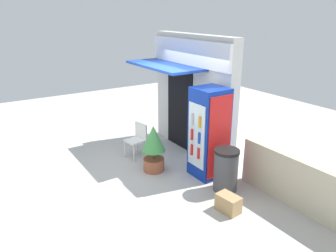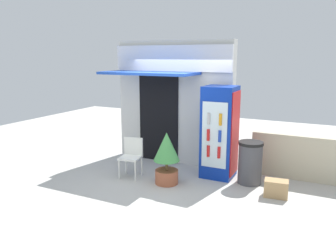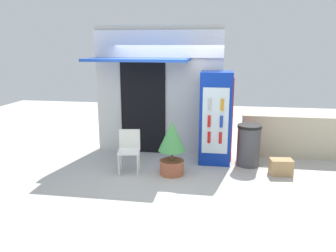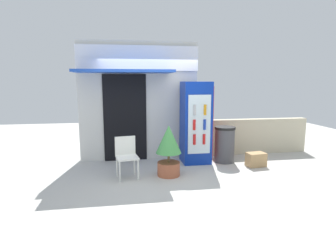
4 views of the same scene
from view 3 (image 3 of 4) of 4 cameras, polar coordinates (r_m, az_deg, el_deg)
ground at (r=6.78m, az=-1.29°, el=-8.04°), size 16.00×16.00×0.00m
storefront_building at (r=7.82m, az=-1.77°, el=6.57°), size 2.94×1.25×2.94m
drink_cooler at (r=7.25m, az=8.16°, el=1.38°), size 0.68×0.71×1.97m
plastic_chair at (r=6.81m, az=-6.60°, el=-3.64°), size 0.49×0.49×0.84m
potted_plant_near_shop at (r=6.54m, az=0.66°, el=-3.25°), size 0.54×0.54×1.08m
trash_bin at (r=7.30m, az=13.53°, el=-3.17°), size 0.50×0.50×0.88m
stone_boundary_wall at (r=8.16m, az=21.97°, el=-1.79°), size 2.72×0.22×0.95m
cardboard_box at (r=7.02m, az=18.63°, el=-6.62°), size 0.45×0.32×0.32m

